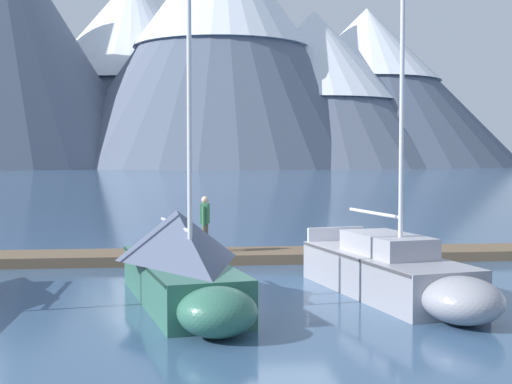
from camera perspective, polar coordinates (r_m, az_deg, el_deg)
ground_plane at (r=18.27m, az=2.45°, el=-7.27°), size 700.00×700.00×0.00m
mountain_shoulder_ridge at (r=220.12m, az=-9.74°, el=10.00°), size 89.77×89.77×56.11m
mountain_east_summit at (r=187.32m, az=-2.71°, el=12.04°), size 84.49×84.49×61.36m
mountain_rear_spur at (r=189.19m, az=4.59°, el=8.61°), size 74.63×74.63×40.33m
mountain_north_horn at (r=202.54m, az=8.75°, el=8.53°), size 83.43×83.43×43.28m
dock at (r=22.15m, az=0.67°, el=-5.07°), size 21.62×2.55×0.30m
sailboat_second_berth at (r=15.72m, az=-5.94°, el=-5.45°), size 2.86×6.91×8.69m
sailboat_mid_dock_port at (r=16.53m, az=11.03°, el=-6.30°), size 2.88×6.97×9.31m
person_on_dock at (r=21.86m, az=-4.07°, el=-2.24°), size 0.31×0.57×1.69m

